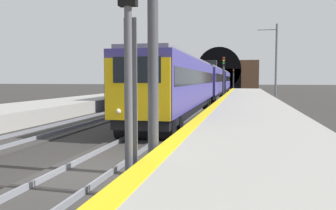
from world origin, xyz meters
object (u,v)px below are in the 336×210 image
Objects in this scene: railway_signal_near at (129,67)px; railway_signal_far at (233,78)px; railway_signal_mid at (224,74)px; train_adjacent_platform at (174,82)px; train_main_approaching at (210,82)px; catenary_mast_near at (276,63)px.

railway_signal_far is (74.03, -0.00, 0.08)m from railway_signal_near.
train_adjacent_platform is at bearing -124.84° from railway_signal_mid.
catenary_mast_near is at bearing 56.54° from train_main_approaching.
train_adjacent_platform is 5.05× the size of catenary_mast_near.
train_main_approaching is 11.44× the size of railway_signal_mid.
railway_signal_near is (-39.27, -6.92, 0.67)m from train_adjacent_platform.
train_main_approaching is 38.10m from railway_signal_far.
train_adjacent_platform is (3.29, 5.15, -0.09)m from train_main_approaching.
train_adjacent_platform is 39.88m from railway_signal_near.
catenary_mast_near is (31.20, -5.61, 1.43)m from railway_signal_near.
train_main_approaching is 6.11m from train_adjacent_platform.
catenary_mast_near reaches higher than railway_signal_far.
railway_signal_mid is 0.63× the size of catenary_mast_near.
railway_signal_near is at bearing 8.47° from train_adjacent_platform.
train_main_approaching is 2.50m from railway_signal_mid.
train_main_approaching is 12.03× the size of railway_signal_far.
catenary_mast_near is at bearing 7.47° from railway_signal_far.
catenary_mast_near is (-3.25, -5.61, 1.11)m from railway_signal_mid.
railway_signal_near is 0.92× the size of railway_signal_mid.
railway_signal_near is 74.03m from railway_signal_far.
railway_signal_near is at bearing 169.80° from catenary_mast_near.
train_adjacent_platform is 15.06m from catenary_mast_near.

